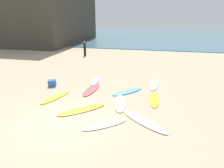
# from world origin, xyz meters

# --- Properties ---
(ground_plane) EXTENTS (120.00, 120.00, 0.00)m
(ground_plane) POSITION_xyz_m (0.00, 0.00, 0.00)
(ground_plane) COLOR tan
(ocean_water) EXTENTS (120.00, 40.00, 0.08)m
(ocean_water) POSITION_xyz_m (0.00, 39.40, 0.04)
(ocean_water) COLOR #426675
(ocean_water) RESTS_ON ground_plane
(coastal_headland) EXTENTS (30.07, 18.42, 9.34)m
(coastal_headland) POSITION_xyz_m (-24.28, 24.83, 4.67)
(coastal_headland) COLOR #3D382D
(coastal_headland) RESTS_ON ground_plane
(surfboard_0) EXTENTS (1.11, 2.28, 0.08)m
(surfboard_0) POSITION_xyz_m (-1.71, 2.35, 0.04)
(surfboard_0) COLOR yellow
(surfboard_0) RESTS_ON ground_plane
(surfboard_1) EXTENTS (2.39, 2.08, 0.08)m
(surfboard_1) POSITION_xyz_m (3.36, 0.81, 0.04)
(surfboard_1) COLOR #EAEACB
(surfboard_1) RESTS_ON ground_plane
(surfboard_2) EXTENTS (1.92, 1.97, 0.08)m
(surfboard_2) POSITION_xyz_m (2.12, 4.08, 0.04)
(surfboard_2) COLOR #5396DE
(surfboard_2) RESTS_ON ground_plane
(surfboard_3) EXTENTS (1.92, 1.69, 0.07)m
(surfboard_3) POSITION_xyz_m (1.79, 0.17, 0.03)
(surfboard_3) COLOR silver
(surfboard_3) RESTS_ON ground_plane
(surfboard_4) EXTENTS (0.66, 1.98, 0.09)m
(surfboard_4) POSITION_xyz_m (-0.42, 5.67, 0.04)
(surfboard_4) COLOR white
(surfboard_4) RESTS_ON ground_plane
(surfboard_5) EXTENTS (0.64, 2.32, 0.09)m
(surfboard_5) POSITION_xyz_m (3.67, 5.73, 0.04)
(surfboard_5) COLOR silver
(surfboard_5) RESTS_ON ground_plane
(surfboard_6) EXTENTS (0.72, 2.34, 0.09)m
(surfboard_6) POSITION_xyz_m (-0.09, 3.93, 0.04)
(surfboard_6) COLOR #E34C56
(surfboard_6) RESTS_ON ground_plane
(surfboard_7) EXTENTS (2.18, 2.12, 0.07)m
(surfboard_7) POSITION_xyz_m (0.33, 1.20, 0.04)
(surfboard_7) COLOR #F6A228
(surfboard_7) RESTS_ON ground_plane
(surfboard_8) EXTENTS (0.60, 2.23, 0.07)m
(surfboard_8) POSITION_xyz_m (3.75, 3.33, 0.04)
(surfboard_8) COLOR yellow
(surfboard_8) RESTS_ON ground_plane
(surfboard_9) EXTENTS (0.96, 2.21, 0.08)m
(surfboard_9) POSITION_xyz_m (2.01, 2.37, 0.04)
(surfboard_9) COLOR beige
(surfboard_9) RESTS_ON ground_plane
(beachgoer_near) EXTENTS (0.35, 0.35, 1.67)m
(beachgoer_near) POSITION_xyz_m (-4.36, 14.07, 0.93)
(beachgoer_near) COLOR black
(beachgoer_near) RESTS_ON ground_plane
(beach_cooler) EXTENTS (0.59, 0.56, 0.41)m
(beach_cooler) POSITION_xyz_m (-2.84, 4.01, 0.20)
(beach_cooler) COLOR #2D56B2
(beach_cooler) RESTS_ON ground_plane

